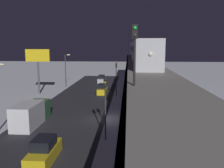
% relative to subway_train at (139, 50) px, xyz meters
% --- Properties ---
extents(ground_plane, '(240.00, 240.00, 0.00)m').
position_rel_subway_train_xyz_m(ground_plane, '(5.87, 21.61, -8.63)').
color(ground_plane, silver).
extents(avenue_asphalt, '(11.00, 92.52, 0.01)m').
position_rel_subway_train_xyz_m(avenue_asphalt, '(10.54, 21.61, -8.62)').
color(avenue_asphalt, '#28282D').
rests_on(avenue_asphalt, ground_plane).
extents(elevated_railway, '(5.00, 92.52, 6.85)m').
position_rel_subway_train_xyz_m(elevated_railway, '(0.09, 21.61, -2.71)').
color(elevated_railway, gray).
rests_on(elevated_railway, ground_plane).
extents(subway_train, '(2.94, 55.47, 3.40)m').
position_rel_subway_train_xyz_m(subway_train, '(0.00, 0.00, 0.00)').
color(subway_train, '#B7BABF').
rests_on(subway_train, elevated_railway).
extents(rail_signal, '(0.36, 0.41, 4.00)m').
position_rel_subway_train_xyz_m(rail_signal, '(1.79, 35.95, 0.95)').
color(rail_signal, black).
rests_on(rail_signal, elevated_railway).
extents(sedan_yellow, '(1.91, 4.46, 1.97)m').
position_rel_subway_train_xyz_m(sedan_yellow, '(7.34, 4.27, -7.84)').
color(sedan_yellow, gold).
rests_on(sedan_yellow, ground_plane).
extents(sedan_yellow_2, '(1.80, 4.66, 1.97)m').
position_rel_subway_train_xyz_m(sedan_yellow_2, '(9.14, 33.34, -7.83)').
color(sedan_yellow_2, gold).
rests_on(sedan_yellow_2, ground_plane).
extents(sedan_silver, '(1.80, 4.33, 1.97)m').
position_rel_subway_train_xyz_m(sedan_silver, '(9.14, -10.66, -7.83)').
color(sedan_silver, '#B2B2B7').
rests_on(sedan_silver, ground_plane).
extents(box_truck, '(2.40, 7.40, 2.80)m').
position_rel_subway_train_xyz_m(box_truck, '(13.94, 24.22, -7.28)').
color(box_truck, '#2D6038').
rests_on(box_truck, ground_plane).
extents(traffic_light_near, '(0.32, 0.44, 6.40)m').
position_rel_subway_train_xyz_m(traffic_light_near, '(4.44, 28.54, -4.43)').
color(traffic_light_near, '#2D2D2D').
rests_on(traffic_light_near, ground_plane).
extents(traffic_light_mid, '(0.32, 0.44, 6.40)m').
position_rel_subway_train_xyz_m(traffic_light_mid, '(4.44, 6.38, -4.43)').
color(traffic_light_mid, '#2D2D2D').
rests_on(traffic_light_mid, ground_plane).
extents(commercial_billboard, '(4.80, 0.36, 8.90)m').
position_rel_subway_train_xyz_m(commercial_billboard, '(19.96, 5.54, -1.80)').
color(commercial_billboard, '#4C4C51').
rests_on(commercial_billboard, ground_plane).
extents(street_lamp_far, '(1.35, 0.44, 7.65)m').
position_rel_subway_train_xyz_m(street_lamp_far, '(16.61, -3.39, -3.81)').
color(street_lamp_far, '#38383D').
rests_on(street_lamp_far, ground_plane).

